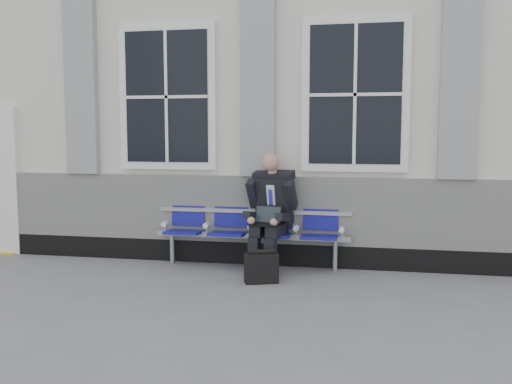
# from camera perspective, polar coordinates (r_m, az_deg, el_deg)

# --- Properties ---
(ground) EXTENTS (70.00, 70.00, 0.00)m
(ground) POSITION_cam_1_polar(r_m,az_deg,el_deg) (6.24, 5.90, -10.61)
(ground) COLOR slate
(ground) RESTS_ON ground
(station_building) EXTENTS (14.40, 4.40, 4.49)m
(station_building) POSITION_cam_1_polar(r_m,az_deg,el_deg) (9.45, 7.93, 8.64)
(station_building) COLOR silver
(station_building) RESTS_ON ground
(bench) EXTENTS (2.60, 0.47, 0.91)m
(bench) POSITION_cam_1_polar(r_m,az_deg,el_deg) (7.53, -0.43, -3.38)
(bench) COLOR #9EA0A3
(bench) RESTS_ON ground
(businessman) EXTENTS (0.66, 0.89, 1.51)m
(businessman) POSITION_cam_1_polar(r_m,az_deg,el_deg) (7.30, 1.50, -1.65)
(businessman) COLOR black
(businessman) RESTS_ON ground
(briefcase) EXTENTS (0.43, 0.29, 0.40)m
(briefcase) POSITION_cam_1_polar(r_m,az_deg,el_deg) (6.80, 0.54, -7.56)
(briefcase) COLOR black
(briefcase) RESTS_ON ground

